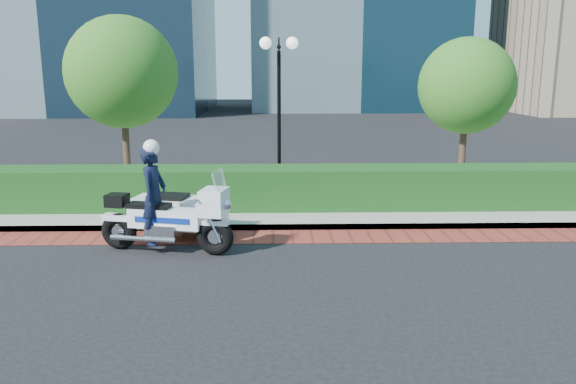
{
  "coord_description": "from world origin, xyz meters",
  "views": [
    {
      "loc": [
        0.88,
        -10.04,
        3.5
      ],
      "look_at": [
        1.15,
        1.45,
        1.0
      ],
      "focal_mm": 35.0,
      "sensor_mm": 36.0,
      "label": 1
    }
  ],
  "objects_px": {
    "lamppost": "(279,91)",
    "tree_c": "(467,86)",
    "tree_b": "(122,73)",
    "police_motorcycle": "(168,209)"
  },
  "relations": [
    {
      "from": "lamppost",
      "to": "tree_b",
      "type": "xyz_separation_m",
      "value": [
        -4.5,
        1.3,
        0.48
      ]
    },
    {
      "from": "tree_c",
      "to": "police_motorcycle",
      "type": "bearing_deg",
      "value": -144.57
    },
    {
      "from": "tree_b",
      "to": "tree_c",
      "type": "xyz_separation_m",
      "value": [
        10.0,
        -0.0,
        -0.39
      ]
    },
    {
      "from": "tree_b",
      "to": "police_motorcycle",
      "type": "xyz_separation_m",
      "value": [
        2.22,
        -5.53,
        -2.67
      ]
    },
    {
      "from": "tree_b",
      "to": "tree_c",
      "type": "distance_m",
      "value": 10.01
    },
    {
      "from": "police_motorcycle",
      "to": "tree_c",
      "type": "bearing_deg",
      "value": 47.73
    },
    {
      "from": "lamppost",
      "to": "tree_c",
      "type": "relative_size",
      "value": 0.98
    },
    {
      "from": "tree_b",
      "to": "tree_c",
      "type": "relative_size",
      "value": 1.14
    },
    {
      "from": "lamppost",
      "to": "police_motorcycle",
      "type": "height_order",
      "value": "lamppost"
    },
    {
      "from": "tree_c",
      "to": "police_motorcycle",
      "type": "relative_size",
      "value": 1.58
    }
  ]
}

